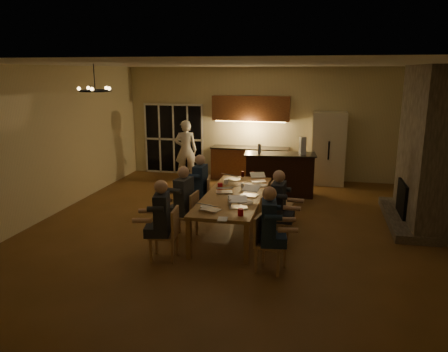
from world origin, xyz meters
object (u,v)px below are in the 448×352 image
person_right_near (269,230)px  can_cola (243,174)px  refrigerator (329,148)px  chair_left_mid (185,215)px  chair_left_far (199,197)px  person_left_near (162,221)px  laptop_d (249,190)px  mug_front (230,198)px  laptop_f (259,177)px  redcup_near (241,212)px  laptop_e (233,175)px  standing_person (186,150)px  plate_left (206,207)px  person_left_far (200,187)px  laptop_c (224,187)px  person_right_mid (278,208)px  mug_mid (243,185)px  bar_blender (303,146)px  bar_bottle (259,149)px  dining_table (234,213)px  redcup_mid (220,186)px  chair_right_far (282,203)px  chair_right_near (271,244)px  plate_near (246,202)px  redcup_far (253,175)px  laptop_a (211,204)px  chair_left_near (164,234)px  person_left_mid (184,202)px  laptop_b (238,201)px  plate_far (261,185)px  bar_island (280,175)px  chandelier (95,91)px  can_silver (230,203)px  mug_back (226,182)px

person_right_near → can_cola: (-0.96, 3.09, 0.12)m
refrigerator → chair_left_mid: refrigerator is taller
chair_left_far → person_left_near: person_left_near is taller
laptop_d → mug_front: size_ratio=3.20×
laptop_f → redcup_near: 2.33m
chair_left_mid → laptop_e: (0.59, 1.70, 0.42)m
standing_person → plate_left: (1.85, -4.70, -0.11)m
refrigerator → person_left_near: refrigerator is taller
person_left_far → laptop_c: bearing=52.1°
person_right_mid → redcup_near: (-0.55, -0.76, 0.12)m
refrigerator → standing_person: (-3.99, -0.44, -0.13)m
mug_mid → bar_blender: (1.09, 2.21, 0.50)m
chair_left_far → bar_bottle: size_ratio=3.71×
dining_table → standing_person: bearing=119.8°
redcup_mid → laptop_f: bearing=48.5°
person_right_mid → plate_left: bearing=113.5°
person_left_near → chair_right_far: bearing=130.3°
standing_person → person_left_far: bearing=98.7°
refrigerator → mug_mid: refrigerator is taller
redcup_mid → bar_blender: bar_blender is taller
chair_right_near → plate_near: chair_right_near is taller
chair_right_far → redcup_near: size_ratio=7.42×
mug_front → mug_mid: bearing=85.6°
laptop_e → bar_blender: 2.16m
laptop_f → mug_mid: size_ratio=3.20×
refrigerator → redcup_far: size_ratio=16.67×
redcup_near → bar_bottle: bar_bottle is taller
person_left_near → laptop_a: 0.90m
chair_left_near → redcup_mid: (0.53, 1.89, 0.37)m
person_left_mid → laptop_b: 1.13m
redcup_mid → plate_far: size_ratio=0.45×
person_right_near → plate_left: 1.38m
laptop_a → laptop_f: (0.52, 2.15, 0.00)m
laptop_a → redcup_far: laptop_a is taller
plate_near → person_left_far: bearing=136.2°
bar_island → bar_blender: size_ratio=4.06×
person_left_mid → chandelier: 2.54m
bar_bottle → person_right_mid: bearing=-75.8°
person_left_near → laptop_c: person_left_near is taller
chair_left_near → person_left_mid: 1.06m
can_silver → bar_bottle: bar_bottle is taller
person_left_far → mug_back: (0.53, 0.11, 0.11)m
standing_person → bar_blender: bearing=148.4°
chandelier → mug_back: 3.25m
person_left_mid → bar_blender: (2.02, 3.25, 0.61)m
refrigerator → plate_near: (-1.51, -4.72, -0.24)m
person_left_near → can_silver: size_ratio=11.50×
laptop_b → redcup_mid: laptop_b is taller
laptop_a → bar_bottle: bar_bottle is taller
bar_blender → person_right_near: bearing=-117.3°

